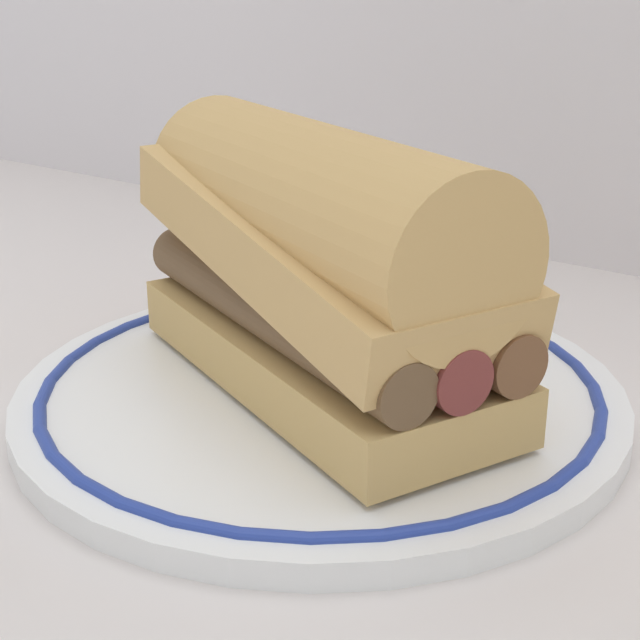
% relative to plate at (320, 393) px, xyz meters
% --- Properties ---
extents(ground_plane, '(1.50, 1.50, 0.00)m').
position_rel_plate_xyz_m(ground_plane, '(0.03, -0.02, -0.01)').
color(ground_plane, beige).
extents(plate, '(0.28, 0.28, 0.01)m').
position_rel_plate_xyz_m(plate, '(0.00, 0.00, 0.00)').
color(plate, white).
rests_on(plate, ground_plane).
extents(sausage_sandwich, '(0.23, 0.16, 0.12)m').
position_rel_plate_xyz_m(sausage_sandwich, '(0.00, -0.00, 0.07)').
color(sausage_sandwich, tan).
rests_on(sausage_sandwich, plate).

